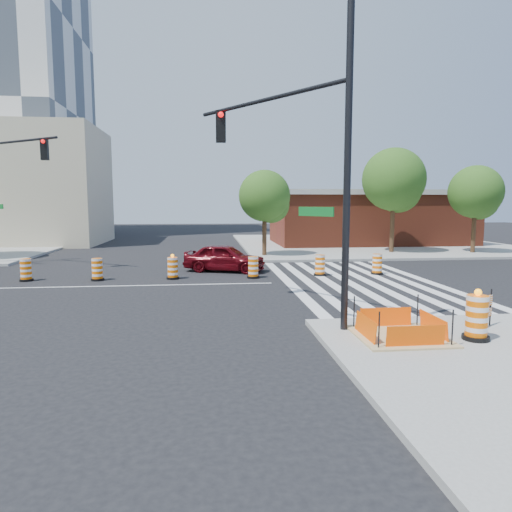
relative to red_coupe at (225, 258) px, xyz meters
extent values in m
plane|color=black|center=(-5.08, -3.77, -0.72)|extent=(120.00, 120.00, 0.00)
cube|color=gray|center=(12.92, 14.23, -0.64)|extent=(22.00, 22.00, 0.15)
cube|color=silver|center=(2.72, -3.77, -0.71)|extent=(0.45, 13.50, 0.01)
cube|color=silver|center=(3.62, -3.77, -0.71)|extent=(0.45, 13.50, 0.01)
cube|color=silver|center=(4.52, -3.77, -0.71)|extent=(0.45, 13.50, 0.01)
cube|color=silver|center=(5.42, -3.77, -0.71)|extent=(0.45, 13.50, 0.01)
cube|color=silver|center=(6.32, -3.77, -0.71)|extent=(0.45, 13.50, 0.01)
cube|color=silver|center=(7.22, -3.77, -0.71)|extent=(0.45, 13.50, 0.01)
cube|color=silver|center=(8.12, -3.77, -0.71)|extent=(0.45, 13.50, 0.01)
cube|color=silver|center=(9.02, -3.77, -0.71)|extent=(0.45, 13.50, 0.01)
cube|color=silver|center=(-5.08, -3.77, -0.71)|extent=(14.00, 0.12, 0.01)
cube|color=tan|center=(3.92, -12.77, -0.54)|extent=(2.20, 2.20, 0.05)
cube|color=#FF5505|center=(3.92, -13.67, -0.29)|extent=(1.44, 0.02, 0.55)
cube|color=#FF5505|center=(3.92, -11.87, -0.29)|extent=(1.44, 0.02, 0.55)
cube|color=#FF5505|center=(3.02, -12.77, -0.29)|extent=(0.02, 1.44, 0.55)
cube|color=#FF5505|center=(4.82, -12.77, -0.29)|extent=(0.02, 1.44, 0.55)
cylinder|color=black|center=(3.02, -13.67, -0.12)|extent=(0.04, 0.04, 0.90)
cylinder|color=black|center=(4.82, -13.67, -0.12)|extent=(0.04, 0.04, 0.90)
cylinder|color=black|center=(3.02, -11.87, -0.12)|extent=(0.04, 0.04, 0.90)
cylinder|color=black|center=(4.82, -11.87, -0.12)|extent=(0.04, 0.04, 0.90)
cube|color=maroon|center=(12.92, 14.23, 1.38)|extent=(16.00, 8.00, 4.20)
cube|color=gray|center=(12.92, 14.23, 3.68)|extent=(16.50, 8.50, 0.40)
cube|color=#C4B996|center=(-17.08, 18.23, 4.28)|extent=(14.00, 10.00, 10.00)
imported|color=#51060D|center=(0.00, 0.00, 0.00)|extent=(4.55, 3.01, 1.44)
cylinder|color=black|center=(2.73, -11.90, 3.64)|extent=(0.19, 0.19, 8.41)
cylinder|color=black|center=(0.89, -9.34, 5.95)|extent=(3.79, 5.20, 0.13)
cube|color=black|center=(-0.40, -7.54, 5.43)|extent=(0.34, 0.29, 1.05)
sphere|color=#FF0C0C|center=(-0.40, -7.72, 5.79)|extent=(0.19, 0.19, 0.19)
cube|color=#0C591E|center=(2.12, -11.04, 2.59)|extent=(0.77, 1.05, 0.26)
cylinder|color=black|center=(-10.88, 2.26, 6.06)|extent=(5.33, 3.78, 0.13)
cube|color=black|center=(-9.04, 0.97, 5.53)|extent=(0.34, 0.30, 1.07)
sphere|color=#FF0C0C|center=(-9.04, 0.79, 5.90)|extent=(0.19, 0.19, 0.19)
cylinder|color=black|center=(5.72, -13.19, -0.51)|extent=(0.66, 0.66, 0.11)
cylinder|color=#F36605|center=(5.72, -13.19, 0.03)|extent=(0.52, 0.52, 1.04)
sphere|color=#FF990C|center=(5.72, -13.19, 0.63)|extent=(0.17, 0.17, 0.17)
cube|color=#F36605|center=(6.56, -12.20, 0.16)|extent=(0.75, 0.54, 0.29)
cube|color=#F36605|center=(6.56, -12.20, -0.18)|extent=(0.75, 0.54, 0.23)
cylinder|color=black|center=(6.24, -12.43, -0.05)|extent=(0.04, 0.04, 1.04)
cylinder|color=black|center=(6.89, -11.97, -0.05)|extent=(0.04, 0.04, 1.04)
cylinder|color=#382314|center=(2.85, 5.98, 1.07)|extent=(0.29, 0.29, 3.57)
sphere|color=#254F16|center=(2.85, 5.98, 3.30)|extent=(3.35, 3.35, 3.35)
sphere|color=#254F16|center=(3.30, 6.26, 2.74)|extent=(2.45, 2.45, 2.45)
sphere|color=#254F16|center=(2.48, 5.80, 2.96)|extent=(2.23, 2.23, 2.23)
cylinder|color=#382314|center=(11.94, 6.93, 1.58)|extent=(0.30, 0.30, 4.60)
sphere|color=#254F16|center=(11.94, 6.93, 4.45)|extent=(4.31, 4.31, 4.31)
sphere|color=#254F16|center=(12.40, 7.21, 3.73)|extent=(3.16, 3.16, 3.16)
sphere|color=#254F16|center=(11.56, 6.74, 4.02)|extent=(2.87, 2.87, 2.87)
cylinder|color=#382314|center=(17.43, 6.05, 1.20)|extent=(0.29, 0.29, 3.84)
sphere|color=#254F16|center=(17.43, 6.05, 3.60)|extent=(3.60, 3.60, 3.60)
sphere|color=#254F16|center=(17.89, 6.33, 3.00)|extent=(2.64, 2.64, 2.64)
sphere|color=#254F16|center=(17.07, 5.87, 3.24)|extent=(2.40, 2.40, 2.40)
cylinder|color=black|center=(-9.15, -2.01, -0.67)|extent=(0.60, 0.60, 0.10)
cylinder|color=#F36605|center=(-9.15, -2.01, -0.17)|extent=(0.48, 0.48, 0.95)
cylinder|color=black|center=(-5.95, -2.20, -0.67)|extent=(0.60, 0.60, 0.10)
cylinder|color=#F36605|center=(-5.95, -2.20, -0.17)|extent=(0.48, 0.48, 0.95)
cylinder|color=black|center=(-2.53, -2.16, -0.67)|extent=(0.60, 0.60, 0.10)
cylinder|color=#F36605|center=(-2.53, -2.16, -0.17)|extent=(0.48, 0.48, 0.95)
sphere|color=#FF990C|center=(-2.53, -2.16, 0.38)|extent=(0.16, 0.16, 0.16)
cylinder|color=black|center=(1.26, -2.30, -0.67)|extent=(0.60, 0.60, 0.10)
cylinder|color=#F36605|center=(1.26, -2.30, -0.17)|extent=(0.48, 0.48, 0.95)
cylinder|color=black|center=(4.58, -1.94, -0.67)|extent=(0.60, 0.60, 0.10)
cylinder|color=#F36605|center=(4.58, -1.94, -0.17)|extent=(0.48, 0.48, 0.95)
cylinder|color=black|center=(7.52, -1.85, -0.67)|extent=(0.60, 0.60, 0.10)
cylinder|color=#F36605|center=(7.52, -1.85, -0.17)|extent=(0.48, 0.48, 0.95)
camera|label=1|loc=(-0.94, -23.59, 2.82)|focal=32.00mm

